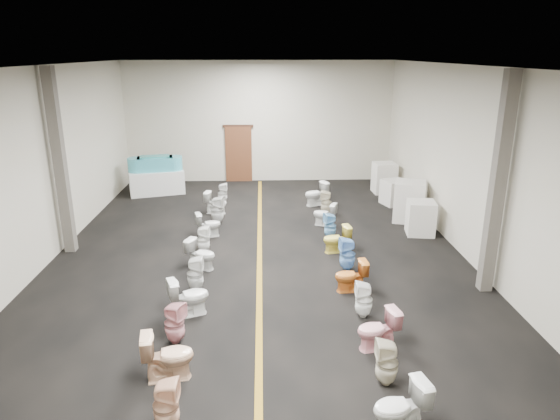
# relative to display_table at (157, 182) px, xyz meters

# --- Properties ---
(floor) EXTENTS (16.00, 16.00, 0.00)m
(floor) POSITION_rel_display_table_xyz_m (3.63, -6.28, -0.41)
(floor) COLOR black
(floor) RESTS_ON ground
(ceiling) EXTENTS (16.00, 16.00, 0.00)m
(ceiling) POSITION_rel_display_table_xyz_m (3.63, -6.28, 4.09)
(ceiling) COLOR black
(ceiling) RESTS_ON ground
(wall_back) EXTENTS (10.00, 0.00, 10.00)m
(wall_back) POSITION_rel_display_table_xyz_m (3.63, 1.72, 1.84)
(wall_back) COLOR #BDB7A1
(wall_back) RESTS_ON ground
(wall_left) EXTENTS (0.00, 16.00, 16.00)m
(wall_left) POSITION_rel_display_table_xyz_m (-1.37, -6.28, 1.84)
(wall_left) COLOR #BDB7A1
(wall_left) RESTS_ON ground
(wall_right) EXTENTS (0.00, 16.00, 16.00)m
(wall_right) POSITION_rel_display_table_xyz_m (8.63, -6.28, 1.84)
(wall_right) COLOR #BDB7A1
(wall_right) RESTS_ON ground
(aisle_stripe) EXTENTS (0.12, 15.60, 0.01)m
(aisle_stripe) POSITION_rel_display_table_xyz_m (3.63, -6.28, -0.41)
(aisle_stripe) COLOR #896314
(aisle_stripe) RESTS_ON floor
(back_door) EXTENTS (1.00, 0.10, 2.10)m
(back_door) POSITION_rel_display_table_xyz_m (2.83, 1.66, 0.64)
(back_door) COLOR #562D19
(back_door) RESTS_ON floor
(door_frame) EXTENTS (1.15, 0.08, 0.10)m
(door_frame) POSITION_rel_display_table_xyz_m (2.83, 1.67, 1.71)
(door_frame) COLOR #331C11
(door_frame) RESTS_ON back_door
(column_left) EXTENTS (0.25, 0.25, 4.50)m
(column_left) POSITION_rel_display_table_xyz_m (-1.12, -5.28, 1.84)
(column_left) COLOR #59544C
(column_left) RESTS_ON floor
(column_right) EXTENTS (0.25, 0.25, 4.50)m
(column_right) POSITION_rel_display_table_xyz_m (8.38, -7.78, 1.84)
(column_right) COLOR #59544C
(column_right) RESTS_ON floor
(display_table) EXTENTS (2.03, 1.41, 0.82)m
(display_table) POSITION_rel_display_table_xyz_m (0.00, 0.00, 0.00)
(display_table) COLOR silver
(display_table) RESTS_ON floor
(bathtub) EXTENTS (1.84, 0.89, 0.55)m
(bathtub) POSITION_rel_display_table_xyz_m (-0.00, 0.00, 0.66)
(bathtub) COLOR #3FA3B5
(bathtub) RESTS_ON display_table
(appliance_crate_a) EXTENTS (0.81, 0.81, 0.93)m
(appliance_crate_a) POSITION_rel_display_table_xyz_m (8.03, -4.43, 0.05)
(appliance_crate_a) COLOR silver
(appliance_crate_a) RESTS_ON floor
(appliance_crate_b) EXTENTS (1.08, 1.08, 1.18)m
(appliance_crate_b) POSITION_rel_display_table_xyz_m (8.03, -3.28, 0.18)
(appliance_crate_b) COLOR silver
(appliance_crate_b) RESTS_ON floor
(appliance_crate_c) EXTENTS (0.90, 0.90, 0.81)m
(appliance_crate_c) POSITION_rel_display_table_xyz_m (8.03, -1.63, -0.01)
(appliance_crate_c) COLOR beige
(appliance_crate_c) RESTS_ON floor
(appliance_crate_d) EXTENTS (0.79, 0.79, 1.07)m
(appliance_crate_d) POSITION_rel_display_table_xyz_m (8.03, -0.19, 0.12)
(appliance_crate_d) COLOR white
(appliance_crate_d) RESTS_ON floor
(toilet_left_1) EXTENTS (0.36, 0.35, 0.76)m
(toilet_left_1) POSITION_rel_display_table_xyz_m (2.43, -11.68, -0.03)
(toilet_left_1) COLOR #E8B290
(toilet_left_1) RESTS_ON floor
(toilet_left_2) EXTENTS (0.83, 0.56, 0.78)m
(toilet_left_2) POSITION_rel_display_table_xyz_m (2.26, -10.58, -0.02)
(toilet_left_2) COLOR #E4B591
(toilet_left_2) RESTS_ON floor
(toilet_left_3) EXTENTS (0.46, 0.45, 0.76)m
(toilet_left_3) POSITION_rel_display_table_xyz_m (2.19, -9.59, -0.03)
(toilet_left_3) COLOR pink
(toilet_left_3) RESTS_ON floor
(toilet_left_4) EXTENTS (0.86, 0.67, 0.77)m
(toilet_left_4) POSITION_rel_display_table_xyz_m (2.30, -8.64, -0.03)
(toilet_left_4) COLOR white
(toilet_left_4) RESTS_ON floor
(toilet_left_5) EXTENTS (0.35, 0.34, 0.75)m
(toilet_left_5) POSITION_rel_display_table_xyz_m (2.30, -7.62, -0.03)
(toilet_left_5) COLOR silver
(toilet_left_5) RESTS_ON floor
(toilet_left_6) EXTENTS (0.78, 0.63, 0.70)m
(toilet_left_6) POSITION_rel_display_table_xyz_m (2.29, -6.51, -0.06)
(toilet_left_6) COLOR silver
(toilet_left_6) RESTS_ON floor
(toilet_left_7) EXTENTS (0.35, 0.35, 0.70)m
(toilet_left_7) POSITION_rel_display_table_xyz_m (2.24, -5.56, -0.06)
(toilet_left_7) COLOR white
(toilet_left_7) RESTS_ON floor
(toilet_left_8) EXTENTS (0.74, 0.54, 0.68)m
(toilet_left_8) POSITION_rel_display_table_xyz_m (2.25, -4.41, -0.07)
(toilet_left_8) COLOR silver
(toilet_left_8) RESTS_ON floor
(toilet_left_9) EXTENTS (0.44, 0.44, 0.82)m
(toilet_left_9) POSITION_rel_display_table_xyz_m (2.40, -3.35, -0.00)
(toilet_left_9) COLOR silver
(toilet_left_9) RESTS_ON floor
(toilet_left_10) EXTENTS (0.74, 0.52, 0.69)m
(toilet_left_10) POSITION_rel_display_table_xyz_m (2.28, -2.38, -0.07)
(toilet_left_10) COLOR white
(toilet_left_10) RESTS_ON floor
(toilet_left_11) EXTENTS (0.32, 0.31, 0.68)m
(toilet_left_11) POSITION_rel_display_table_xyz_m (2.41, -1.32, -0.07)
(toilet_left_11) COLOR white
(toilet_left_11) RESTS_ON floor
(toilet_right_1) EXTENTS (0.81, 0.57, 0.75)m
(toilet_right_1) POSITION_rel_display_table_xyz_m (5.48, -11.83, -0.04)
(toilet_right_1) COLOR white
(toilet_right_1) RESTS_ON floor
(toilet_right_2) EXTENTS (0.35, 0.35, 0.74)m
(toilet_right_2) POSITION_rel_display_table_xyz_m (5.54, -10.85, -0.04)
(toilet_right_2) COLOR beige
(toilet_right_2) RESTS_ON floor
(toilet_right_3) EXTENTS (0.77, 0.54, 0.72)m
(toilet_right_3) POSITION_rel_display_table_xyz_m (5.62, -9.90, -0.05)
(toilet_right_3) COLOR #F4A8B1
(toilet_right_3) RESTS_ON floor
(toilet_right_4) EXTENTS (0.34, 0.34, 0.71)m
(toilet_right_4) POSITION_rel_display_table_xyz_m (5.60, -8.84, -0.05)
(toilet_right_4) COLOR white
(toilet_right_4) RESTS_ON floor
(toilet_right_5) EXTENTS (0.70, 0.44, 0.68)m
(toilet_right_5) POSITION_rel_display_table_xyz_m (5.54, -7.77, -0.07)
(toilet_right_5) COLOR orange
(toilet_right_5) RESTS_ON floor
(toilet_right_6) EXTENTS (0.39, 0.39, 0.79)m
(toilet_right_6) POSITION_rel_display_table_xyz_m (5.64, -6.74, -0.02)
(toilet_right_6) COLOR #76ADEA
(toilet_right_6) RESTS_ON floor
(toilet_right_7) EXTENTS (0.73, 0.50, 0.69)m
(toilet_right_7) POSITION_rel_display_table_xyz_m (5.55, -5.64, -0.07)
(toilet_right_7) COLOR #EBD651
(toilet_right_7) RESTS_ON floor
(toilet_right_8) EXTENTS (0.39, 0.38, 0.71)m
(toilet_right_8) POSITION_rel_display_table_xyz_m (5.52, -4.68, -0.06)
(toilet_right_8) COLOR #79B9E6
(toilet_right_8) RESTS_ON floor
(toilet_right_9) EXTENTS (0.76, 0.61, 0.68)m
(toilet_right_9) POSITION_rel_display_table_xyz_m (5.50, -3.64, -0.07)
(toilet_right_9) COLOR white
(toilet_right_9) RESTS_ON floor
(toilet_right_10) EXTENTS (0.42, 0.41, 0.75)m
(toilet_right_10) POSITION_rel_display_table_xyz_m (5.68, -2.60, -0.04)
(toilet_right_10) COLOR beige
(toilet_right_10) RESTS_ON floor
(toilet_right_11) EXTENTS (0.86, 0.67, 0.77)m
(toilet_right_11) POSITION_rel_display_table_xyz_m (5.47, -1.64, -0.03)
(toilet_right_11) COLOR white
(toilet_right_11) RESTS_ON floor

